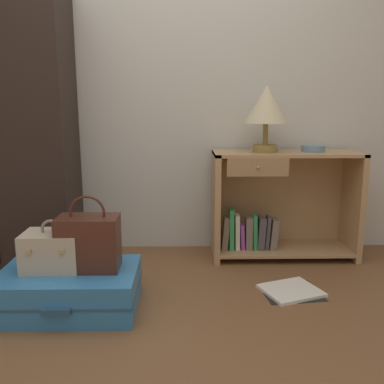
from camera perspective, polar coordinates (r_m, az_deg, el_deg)
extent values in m
plane|color=brown|center=(2.01, -4.75, -21.01)|extent=(9.00, 9.00, 0.00)
cube|color=beige|center=(3.19, -3.44, 15.60)|extent=(6.40, 0.10, 2.60)
cube|color=black|center=(3.14, -24.27, 7.85)|extent=(0.92, 0.45, 1.85)
cube|color=tan|center=(3.01, 3.24, -1.80)|extent=(0.04, 0.38, 0.76)
cube|color=tan|center=(3.23, 20.86, -1.61)|extent=(0.04, 0.38, 0.76)
cube|color=tan|center=(3.02, 12.68, 5.12)|extent=(1.02, 0.38, 0.02)
cube|color=tan|center=(3.17, 12.11, -7.45)|extent=(0.94, 0.38, 0.02)
cube|color=tan|center=(3.26, 11.64, -0.98)|extent=(0.94, 0.01, 0.74)
cube|color=#9D7950|center=(2.81, 8.89, 3.33)|extent=(0.41, 0.02, 0.12)
sphere|color=#9E844C|center=(2.80, 8.95, 3.28)|extent=(0.02, 0.02, 0.02)
cube|color=#726659|center=(3.04, 4.56, -5.52)|extent=(0.06, 0.09, 0.24)
cube|color=green|center=(3.04, 5.33, -5.00)|extent=(0.04, 0.11, 0.30)
cube|color=beige|center=(3.05, 6.11, -5.37)|extent=(0.04, 0.10, 0.25)
cube|color=purple|center=(3.06, 6.80, -5.98)|extent=(0.04, 0.08, 0.18)
cube|color=#726659|center=(3.06, 7.66, -5.50)|extent=(0.05, 0.09, 0.24)
cube|color=green|center=(3.07, 8.48, -5.34)|extent=(0.04, 0.08, 0.25)
cube|color=#4C474C|center=(3.08, 9.31, -5.49)|extent=(0.06, 0.11, 0.23)
cube|color=#4C474C|center=(3.08, 10.15, -5.41)|extent=(0.04, 0.09, 0.24)
cube|color=#726659|center=(3.10, 10.94, -5.58)|extent=(0.06, 0.12, 0.22)
cylinder|color=olive|center=(2.97, 9.83, 5.82)|extent=(0.17, 0.17, 0.05)
cylinder|color=olive|center=(2.96, 9.90, 7.73)|extent=(0.04, 0.04, 0.15)
cone|color=beige|center=(2.95, 10.04, 11.61)|extent=(0.30, 0.30, 0.25)
cylinder|color=slate|center=(3.08, 16.06, 5.68)|extent=(0.16, 0.16, 0.04)
cube|color=teal|center=(2.42, -16.20, -12.53)|extent=(0.72, 0.48, 0.22)
cube|color=#285071|center=(2.42, -16.20, -12.53)|extent=(0.73, 0.49, 0.01)
cube|color=#285071|center=(2.20, -17.93, -15.17)|extent=(0.14, 0.02, 0.03)
cube|color=#B7A88E|center=(2.39, -18.36, -7.54)|extent=(0.30, 0.21, 0.20)
torus|color=gray|center=(2.35, -18.55, -4.79)|extent=(0.11, 0.02, 0.11)
cube|color=tan|center=(2.30, -21.22, -7.54)|extent=(0.02, 0.01, 0.02)
cube|color=tan|center=(2.25, -17.24, -7.70)|extent=(0.02, 0.01, 0.02)
cube|color=#472319|center=(2.32, -13.79, -6.73)|extent=(0.32, 0.19, 0.29)
torus|color=#472319|center=(2.27, -13.99, -2.79)|extent=(0.19, 0.01, 0.19)
cube|color=white|center=(2.61, 13.23, -12.86)|extent=(0.39, 0.37, 0.02)
cube|color=black|center=(2.62, 13.22, -13.01)|extent=(0.37, 0.33, 0.01)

